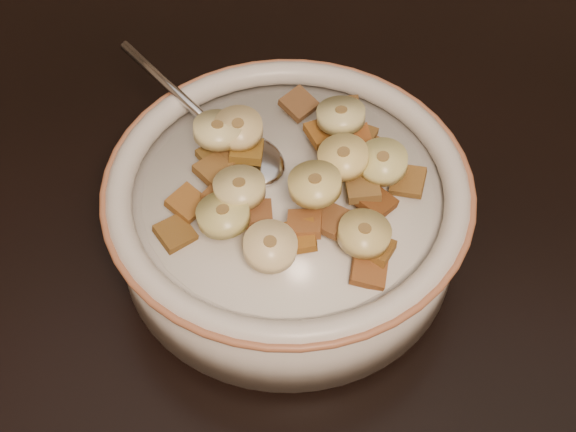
{
  "coord_description": "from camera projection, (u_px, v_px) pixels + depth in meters",
  "views": [
    {
      "loc": [
        -0.15,
        -0.31,
        1.19
      ],
      "look_at": [
        -0.18,
        0.01,
        0.78
      ],
      "focal_mm": 50.0,
      "sensor_mm": 36.0,
      "label": 1
    }
  ],
  "objects": [
    {
      "name": "cereal_bowl",
      "position": [
        288.0,
        219.0,
        0.52
      ],
      "size": [
        0.22,
        0.22,
        0.05
      ],
      "primitive_type": "cylinder",
      "color": "silver",
      "rests_on": "table"
    },
    {
      "name": "banana_slice_3",
      "position": [
        239.0,
        188.0,
        0.47
      ],
      "size": [
        0.03,
        0.03,
        0.01
      ],
      "primitive_type": "cylinder",
      "rotation": [
        -0.05,
        0.1,
        1.48
      ],
      "color": "#D0B985",
      "rests_on": "milk"
    },
    {
      "name": "cereal_square_3",
      "position": [
        215.0,
        170.0,
        0.5
      ],
      "size": [
        0.03,
        0.03,
        0.01
      ],
      "primitive_type": "cube",
      "rotation": [
        0.08,
        -0.04,
        2.42
      ],
      "color": "brown",
      "rests_on": "milk"
    },
    {
      "name": "banana_slice_8",
      "position": [
        218.0,
        130.0,
        0.5
      ],
      "size": [
        0.03,
        0.03,
        0.01
      ],
      "primitive_type": "cylinder",
      "rotation": [
        0.13,
        -0.05,
        3.04
      ],
      "color": "#F9EAA0",
      "rests_on": "milk"
    },
    {
      "name": "cereal_square_7",
      "position": [
        317.0,
        182.0,
        0.48
      ],
      "size": [
        0.03,
        0.03,
        0.01
      ],
      "primitive_type": "cube",
      "rotation": [
        -0.17,
        -0.05,
        0.97
      ],
      "color": "brown",
      "rests_on": "milk"
    },
    {
      "name": "cereal_square_20",
      "position": [
        304.0,
        224.0,
        0.47
      ],
      "size": [
        0.02,
        0.02,
        0.01
      ],
      "primitive_type": "cube",
      "rotation": [
        -0.16,
        -0.11,
        0.04
      ],
      "color": "brown",
      "rests_on": "milk"
    },
    {
      "name": "cereal_square_4",
      "position": [
        356.0,
        140.0,
        0.52
      ],
      "size": [
        0.03,
        0.03,
        0.01
      ],
      "primitive_type": "cube",
      "rotation": [
        0.14,
        -0.17,
        0.25
      ],
      "color": "#9B5222",
      "rests_on": "milk"
    },
    {
      "name": "cereal_square_2",
      "position": [
        299.0,
        237.0,
        0.46
      ],
      "size": [
        0.02,
        0.02,
        0.01
      ],
      "primitive_type": "cube",
      "rotation": [
        -0.23,
        -0.06,
        1.72
      ],
      "color": "#95541C",
      "rests_on": "milk"
    },
    {
      "name": "banana_slice_2",
      "position": [
        341.0,
        115.0,
        0.51
      ],
      "size": [
        0.04,
        0.04,
        0.02
      ],
      "primitive_type": "cylinder",
      "rotation": [
        -0.12,
        0.1,
        1.11
      ],
      "color": "beige",
      "rests_on": "milk"
    },
    {
      "name": "cereal_square_16",
      "position": [
        359.0,
        136.0,
        0.53
      ],
      "size": [
        0.03,
        0.03,
        0.01
      ],
      "primitive_type": "cube",
      "rotation": [
        0.02,
        0.08,
        1.26
      ],
      "color": "brown",
      "rests_on": "milk"
    },
    {
      "name": "cereal_square_11",
      "position": [
        224.0,
        195.0,
        0.49
      ],
      "size": [
        0.03,
        0.03,
        0.01
      ],
      "primitive_type": "cube",
      "rotation": [
        0.2,
        -0.05,
        2.72
      ],
      "color": "brown",
      "rests_on": "milk"
    },
    {
      "name": "spoon",
      "position": [
        249.0,
        159.0,
        0.51
      ],
      "size": [
        0.07,
        0.06,
        0.01
      ],
      "primitive_type": "ellipsoid",
      "rotation": [
        0.0,
        0.0,
        4.02
      ],
      "color": "#B7B7B7",
      "rests_on": "cereal_bowl"
    },
    {
      "name": "cereal_square_22",
      "position": [
        374.0,
        160.0,
        0.51
      ],
      "size": [
        0.03,
        0.03,
        0.01
      ],
      "primitive_type": "cube",
      "rotation": [
        -0.13,
        0.17,
        2.02
      ],
      "color": "brown",
      "rests_on": "milk"
    },
    {
      "name": "cereal_square_13",
      "position": [
        247.0,
        151.0,
        0.5
      ],
      "size": [
        0.02,
        0.02,
        0.01
      ],
      "primitive_type": "cube",
      "rotation": [
        0.03,
        0.13,
        1.6
      ],
      "color": "#885D17",
      "rests_on": "milk"
    },
    {
      "name": "cereal_square_0",
      "position": [
        218.0,
        162.0,
        0.51
      ],
      "size": [
        0.02,
        0.02,
        0.01
      ],
      "primitive_type": "cube",
      "rotation": [
        -0.12,
        0.11,
        3.12
      ],
      "color": "brown",
      "rests_on": "milk"
    },
    {
      "name": "cereal_square_17",
      "position": [
        299.0,
        104.0,
        0.54
      ],
      "size": [
        0.03,
        0.03,
        0.01
      ],
      "primitive_type": "cube",
      "rotation": [
        0.24,
        -0.05,
        0.87
      ],
      "color": "brown",
      "rests_on": "milk"
    },
    {
      "name": "cereal_square_9",
      "position": [
        369.0,
        271.0,
        0.46
      ],
      "size": [
        0.02,
        0.02,
        0.01
      ],
      "primitive_type": "cube",
      "rotation": [
        0.21,
        -0.09,
        1.49
      ],
      "color": "brown",
      "rests_on": "milk"
    },
    {
      "name": "banana_slice_1",
      "position": [
        238.0,
        129.0,
        0.5
      ],
      "size": [
        0.04,
        0.04,
        0.01
      ],
      "primitive_type": "cylinder",
      "rotation": [
        -0.03,
        -0.12,
        1.74
      ],
      "color": "#F0C977",
      "rests_on": "milk"
    },
    {
      "name": "table",
      "position": [
        554.0,
        294.0,
        0.54
      ],
      "size": [
        1.43,
        0.94,
        0.04
      ],
      "primitive_type": "cube",
      "rotation": [
        0.0,
        0.0,
        0.03
      ],
      "color": "black",
      "rests_on": "floor"
    },
    {
      "name": "cereal_square_21",
      "position": [
        384.0,
        154.0,
        0.52
      ],
      "size": [
        0.03,
        0.03,
        0.01
      ],
      "primitive_type": "cube",
      "rotation": [
        0.07,
        0.1,
        1.17
      ],
      "color": "brown",
      "rests_on": "milk"
    },
    {
      "name": "cereal_square_15",
      "position": [
        255.0,
        214.0,
        0.47
      ],
      "size": [
        0.02,
        0.02,
        0.01
      ],
      "primitive_type": "cube",
      "rotation": [
        -0.11,
        0.07,
        0.16
      ],
      "color": "brown",
      "rests_on": "milk"
    },
    {
      "name": "cereal_square_1",
      "position": [
        363.0,
        188.0,
        0.49
      ],
      "size": [
        0.02,
        0.02,
        0.01
      ],
      "primitive_type": "cube",
      "rotation": [
        -0.06,
        -0.06,
        0.18
      ],
      "color": "brown",
      "rests_on": "milk"
    },
    {
      "name": "cereal_square_6",
      "position": [
        375.0,
        249.0,
        0.47
      ],
      "size": [
        0.03,
        0.03,
        0.01
      ],
      "primitive_type": "cube",
      "rotation": [
        0.19,
        0.05,
        2.76
      ],
      "color": "#9D6520",
      "rests_on": "milk"
    },
    {
      "name": "cereal_square_12",
      "position": [
        187.0,
        203.0,
        0.49
      ],
      "size": [
        0.03,
        0.03,
        0.01
      ],
      "primitive_type": "cube",
      "rotation": [
        0.21,
        0.03,
        1.0
      ],
      "color": "brown",
      "rests_on": "milk"
    },
    {
      "name": "cereal_square_24",
      "position": [
        408.0,
        181.0,
        0.5
      ],
      "size": [
        0.02,
        0.02,
        0.01
      ],
      "primitive_type": "cube",
      "rotation": [
        -0.23,
        0.14,
        2.94
      ],
      "color": "olive",
      "rests_on": "milk"
    },
    {
      "name": "cereal_square_19",
      "position": [
        323.0,
        133.0,
        0.52
      ],
      "size": [
        0.03,
        0.03,
        0.01
      ],
      "primitive_type": "cube",
      "rotation": [
        0.04,
        0.05,
        0.54
      ],
      "color": "#945C1F",
      "rests_on": "milk"
    },
    {
      "name": "banana_slice_5",
      "position": [
        315.0,
        184.0,
        0.46
      ],
      "size": [
        0.04,
        0.04,
        0.01
      ],
      "primitive_type": "cylinder",
      "rotation": [
        -0.04,
        0.09,
        2.21
      ],
      "color": "#F6D37B",
      "rests_on": "milk"
    },
    {
      "name": "cereal_square_23",
      "position": [
        376.0,
        202.0,
        0.49
      ],
      "size": [
        0.03,
        0.03,
        0.01
      ],
      "primitive_type": "cube",
      "rotation": [
        0.15,
        -0.08,
        2.49
      ],
      "color": "brown",
      "rests_on": "milk"
    },
    {
      "name": "milk",
      "position": [
        288.0,
        193.0,
        0.5
      ],
      "size": [
        0.18,
        0.18,
        0.0
      ],
      "primitive_type": "cylinder",
      "color": "beige",
      "rests_on": "cereal_bowl"
    },
    {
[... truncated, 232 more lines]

